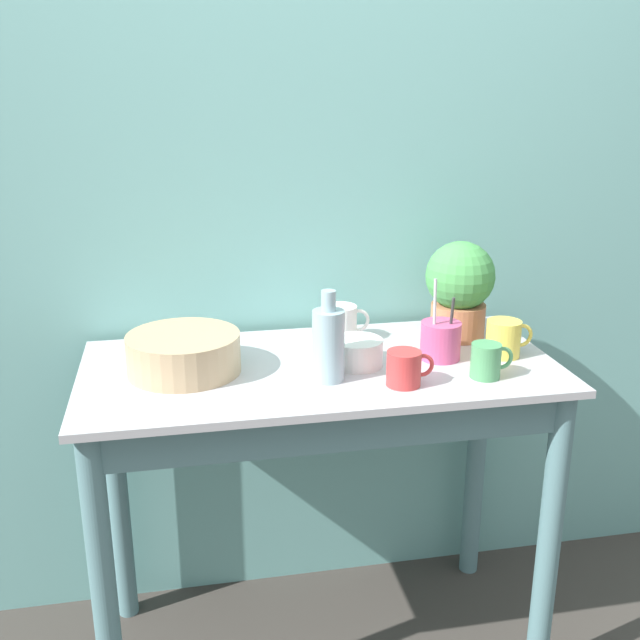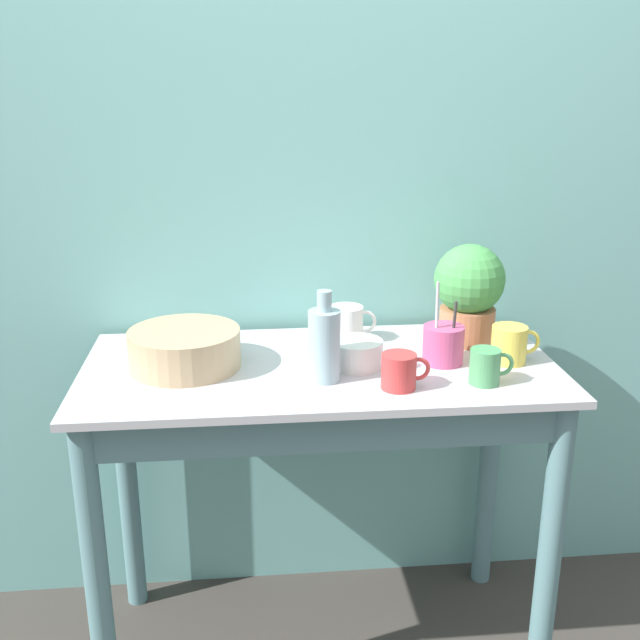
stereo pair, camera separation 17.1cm
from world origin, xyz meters
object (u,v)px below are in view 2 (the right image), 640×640
at_px(mug_yellow, 510,344).
at_px(utensil_cup, 443,344).
at_px(mug_white, 347,324).
at_px(bottle_tall, 325,344).
at_px(mug_green, 486,366).
at_px(bowl_small_enamel_white, 357,354).
at_px(mug_red, 400,371).
at_px(bowl_wash_large, 185,349).
at_px(potted_plant, 469,290).

height_order(mug_yellow, utensil_cup, utensil_cup).
distance_m(mug_white, utensil_cup, 0.29).
xyz_separation_m(bottle_tall, mug_green, (0.38, -0.06, -0.05)).
bearing_deg(bowl_small_enamel_white, mug_red, -61.06).
distance_m(mug_green, utensil_cup, 0.16).
height_order(mug_yellow, bowl_small_enamel_white, mug_yellow).
xyz_separation_m(bowl_wash_large, mug_green, (0.73, -0.18, -0.01)).
height_order(potted_plant, mug_yellow, potted_plant).
bearing_deg(potted_plant, mug_red, -129.17).
height_order(mug_white, mug_green, mug_white).
distance_m(bowl_wash_large, mug_white, 0.46).
distance_m(potted_plant, mug_green, 0.32).
distance_m(mug_red, mug_yellow, 0.35).
bearing_deg(mug_red, mug_green, 2.24).
xyz_separation_m(bottle_tall, mug_white, (0.09, 0.28, -0.04)).
bearing_deg(mug_yellow, potted_plant, 111.17).
bearing_deg(bowl_wash_large, potted_plant, 8.97).
distance_m(bottle_tall, mug_white, 0.29).
relative_size(bowl_wash_large, bottle_tall, 1.25).
bearing_deg(bowl_small_enamel_white, potted_plant, 25.72).
distance_m(mug_yellow, utensil_cup, 0.17).
bearing_deg(mug_white, mug_yellow, -26.92).
bearing_deg(potted_plant, mug_white, 174.25).
distance_m(bowl_wash_large, mug_red, 0.55).
distance_m(bottle_tall, mug_green, 0.39).
height_order(mug_white, mug_yellow, mug_white).
relative_size(mug_white, bowl_small_enamel_white, 1.00).
bearing_deg(utensil_cup, mug_green, -64.90).
bearing_deg(bowl_wash_large, mug_red, -19.89).
relative_size(potted_plant, utensil_cup, 1.26).
height_order(bowl_wash_large, mug_yellow, bowl_wash_large).
bearing_deg(bowl_small_enamel_white, mug_white, 89.82).
relative_size(potted_plant, bowl_wash_large, 0.97).
xyz_separation_m(bowl_wash_large, bowl_small_enamel_white, (0.44, -0.04, -0.01)).
relative_size(bowl_small_enamel_white, utensil_cup, 0.61).
height_order(bottle_tall, mug_white, bottle_tall).
bearing_deg(mug_yellow, bowl_wash_large, 176.76).
relative_size(bottle_tall, mug_white, 1.70).
bearing_deg(bottle_tall, mug_green, -8.64).
distance_m(bottle_tall, bowl_small_enamel_white, 0.14).
height_order(bowl_wash_large, mug_green, bowl_wash_large).
distance_m(potted_plant, mug_red, 0.41).
distance_m(potted_plant, bowl_small_enamel_white, 0.39).
bearing_deg(mug_red, potted_plant, 50.83).
bearing_deg(utensil_cup, mug_red, -133.35).
relative_size(mug_white, mug_yellow, 1.04).
xyz_separation_m(mug_white, bowl_small_enamel_white, (-0.00, -0.19, -0.02)).
xyz_separation_m(mug_red, mug_green, (0.21, 0.01, 0.00)).
relative_size(bowl_wash_large, bowl_small_enamel_white, 2.11).
relative_size(bottle_tall, mug_green, 2.10).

